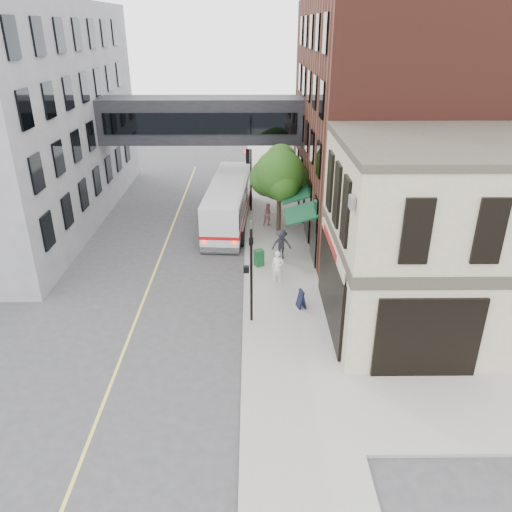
{
  "coord_description": "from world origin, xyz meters",
  "views": [
    {
      "loc": [
        0.41,
        -17.61,
        12.48
      ],
      "look_at": [
        0.61,
        2.65,
        3.09
      ],
      "focal_mm": 35.0,
      "sensor_mm": 36.0,
      "label": 1
    }
  ],
  "objects_px": {
    "sandwich_board": "(301,299)",
    "pedestrian_c": "(281,244)",
    "pedestrian_a": "(278,267)",
    "bus": "(229,201)",
    "pedestrian_b": "(268,215)",
    "newspaper_box": "(259,258)"
  },
  "relations": [
    {
      "from": "sandwich_board",
      "to": "pedestrian_a",
      "type": "bearing_deg",
      "value": 95.56
    },
    {
      "from": "pedestrian_a",
      "to": "pedestrian_c",
      "type": "relative_size",
      "value": 0.96
    },
    {
      "from": "sandwich_board",
      "to": "pedestrian_c",
      "type": "bearing_deg",
      "value": 81.54
    },
    {
      "from": "pedestrian_b",
      "to": "pedestrian_a",
      "type": "bearing_deg",
      "value": -95.12
    },
    {
      "from": "bus",
      "to": "pedestrian_b",
      "type": "relative_size",
      "value": 7.13
    },
    {
      "from": "pedestrian_c",
      "to": "newspaper_box",
      "type": "relative_size",
      "value": 1.86
    },
    {
      "from": "bus",
      "to": "sandwich_board",
      "type": "xyz_separation_m",
      "value": [
        3.9,
        -11.71,
        -1.03
      ]
    },
    {
      "from": "pedestrian_a",
      "to": "pedestrian_c",
      "type": "distance_m",
      "value": 2.88
    },
    {
      "from": "pedestrian_b",
      "to": "sandwich_board",
      "type": "bearing_deg",
      "value": -90.2
    },
    {
      "from": "pedestrian_a",
      "to": "sandwich_board",
      "type": "xyz_separation_m",
      "value": [
        1.01,
        -2.69,
        -0.4
      ]
    },
    {
      "from": "pedestrian_a",
      "to": "newspaper_box",
      "type": "distance_m",
      "value": 2.17
    },
    {
      "from": "sandwich_board",
      "to": "bus",
      "type": "bearing_deg",
      "value": 93.32
    },
    {
      "from": "bus",
      "to": "sandwich_board",
      "type": "relative_size",
      "value": 12.1
    },
    {
      "from": "newspaper_box",
      "to": "pedestrian_b",
      "type": "bearing_deg",
      "value": 58.51
    },
    {
      "from": "pedestrian_a",
      "to": "pedestrian_b",
      "type": "relative_size",
      "value": 1.11
    },
    {
      "from": "pedestrian_b",
      "to": "pedestrian_c",
      "type": "distance_m",
      "value": 5.36
    },
    {
      "from": "bus",
      "to": "newspaper_box",
      "type": "distance_m",
      "value": 7.44
    },
    {
      "from": "pedestrian_c",
      "to": "newspaper_box",
      "type": "bearing_deg",
      "value": -150.61
    },
    {
      "from": "bus",
      "to": "pedestrian_b",
      "type": "height_order",
      "value": "bus"
    },
    {
      "from": "pedestrian_a",
      "to": "pedestrian_b",
      "type": "bearing_deg",
      "value": 102.44
    },
    {
      "from": "pedestrian_a",
      "to": "newspaper_box",
      "type": "bearing_deg",
      "value": 127.07
    },
    {
      "from": "pedestrian_a",
      "to": "sandwich_board",
      "type": "bearing_deg",
      "value": -58.46
    }
  ]
}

